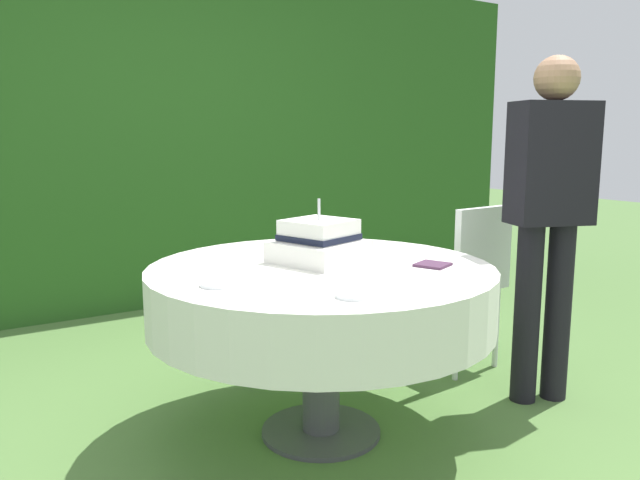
% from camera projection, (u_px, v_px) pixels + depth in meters
% --- Properties ---
extents(ground_plane, '(20.00, 20.00, 0.00)m').
position_uv_depth(ground_plane, '(321.00, 433.00, 2.66)').
color(ground_plane, '#547A3D').
extents(foliage_hedge, '(6.97, 0.69, 2.50)m').
position_uv_depth(foliage_hedge, '(131.00, 136.00, 4.65)').
color(foliage_hedge, '#28561E').
rests_on(foliage_hedge, ground_plane).
extents(cake_table, '(1.41, 1.41, 0.73)m').
position_uv_depth(cake_table, '(321.00, 295.00, 2.56)').
color(cake_table, '#4C4C51').
rests_on(cake_table, ground_plane).
extents(wedding_cake, '(0.41, 0.41, 0.27)m').
position_uv_depth(wedding_cake, '(319.00, 243.00, 2.61)').
color(wedding_cake, white).
rests_on(wedding_cake, cake_table).
extents(serving_plate_near, '(0.12, 0.12, 0.01)m').
position_uv_depth(serving_plate_near, '(353.00, 295.00, 2.04)').
color(serving_plate_near, white).
rests_on(serving_plate_near, cake_table).
extents(serving_plate_far, '(0.13, 0.13, 0.01)m').
position_uv_depth(serving_plate_far, '(218.00, 284.00, 2.20)').
color(serving_plate_far, white).
rests_on(serving_plate_far, cake_table).
extents(serving_plate_left, '(0.11, 0.11, 0.01)m').
position_uv_depth(serving_plate_left, '(317.00, 242.00, 3.07)').
color(serving_plate_left, white).
rests_on(serving_plate_left, cake_table).
extents(napkin_stack, '(0.16, 0.16, 0.01)m').
position_uv_depth(napkin_stack, '(433.00, 265.00, 2.53)').
color(napkin_stack, '#4C2D47').
rests_on(napkin_stack, cake_table).
extents(garden_chair, '(0.43, 0.43, 0.89)m').
position_uv_depth(garden_chair, '(467.00, 271.00, 3.30)').
color(garden_chair, white).
rests_on(garden_chair, ground_plane).
extents(standing_person, '(0.41, 0.32, 1.60)m').
position_uv_depth(standing_person, '(549.00, 207.00, 2.85)').
color(standing_person, black).
rests_on(standing_person, ground_plane).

